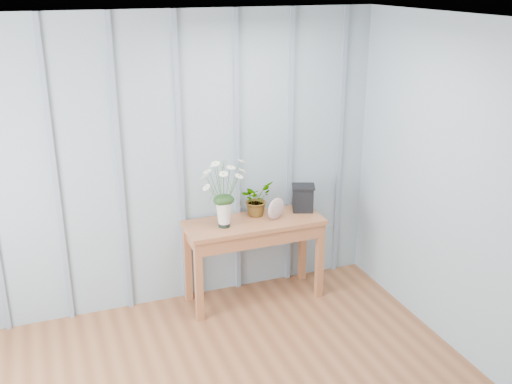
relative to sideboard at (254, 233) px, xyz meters
name	(u,v)px	position (x,y,z in m)	size (l,w,h in m)	color
room_shell	(188,112)	(-0.82, -1.08, 1.35)	(4.00, 4.50, 2.50)	#8EA1AC
sideboard	(254,233)	(0.00, 0.00, 0.00)	(1.20, 0.45, 0.75)	#955532
daisy_vase	(223,183)	(-0.28, -0.03, 0.50)	(0.44, 0.33, 0.62)	black
spider_plant	(256,199)	(0.07, 0.12, 0.27)	(0.27, 0.24, 0.30)	#173514
felt_disc_vessel	(276,209)	(0.19, -0.04, 0.21)	(0.19, 0.05, 0.19)	#8A5359
carved_box	(303,198)	(0.49, 0.06, 0.24)	(0.24, 0.22, 0.24)	black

